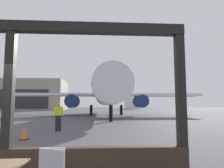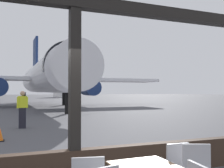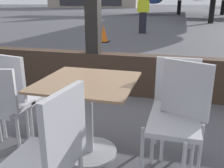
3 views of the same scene
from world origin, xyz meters
name	(u,v)px [view 2 (image 2 of 3)]	position (x,y,z in m)	size (l,w,h in m)	color
ground_plane	(14,102)	(0.00, 40.00, 0.00)	(220.00, 220.00, 0.00)	#4C4C51
window_frame	(74,116)	(0.00, 0.00, 1.26)	(8.15, 0.24, 3.52)	#38281E
cafe_chair_side_extra	(182,168)	(1.30, -1.48, 0.54)	(0.40, 0.40, 0.91)	#B2B2B7
airplane	(47,76)	(3.18, 26.48, 3.46)	(28.77, 29.91, 10.34)	silver
ground_crew_worker	(22,109)	(-0.47, 8.24, 0.90)	(0.51, 0.32, 1.74)	black
fuel_storage_tank	(63,90)	(15.01, 76.04, 2.22)	(6.07, 6.07, 4.45)	white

